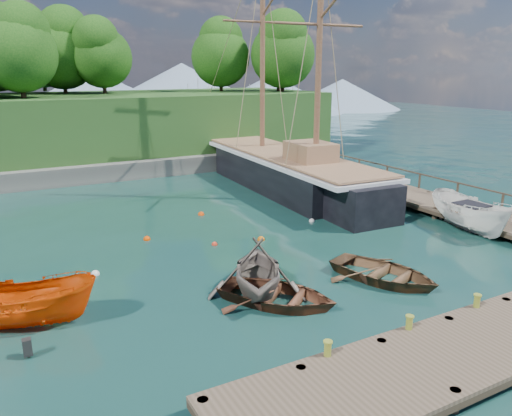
# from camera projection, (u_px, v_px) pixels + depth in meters

# --- Properties ---
(ground) EXTENTS (160.00, 160.00, 0.00)m
(ground) POSITION_uv_depth(u_px,v_px,m) (332.00, 280.00, 19.86)
(ground) COLOR #143D30
(ground) RESTS_ON ground
(dock_east) EXTENTS (3.20, 24.00, 1.10)m
(dock_east) POSITION_uv_depth(u_px,v_px,m) (413.00, 197.00, 30.95)
(dock_east) COLOR #4F4132
(dock_east) RESTS_ON ground
(bollard_0) EXTENTS (0.26, 0.26, 0.45)m
(bollard_0) POSITION_uv_depth(u_px,v_px,m) (327.00, 375.00, 13.71)
(bollard_0) COLOR olive
(bollard_0) RESTS_ON ground
(bollard_1) EXTENTS (0.26, 0.26, 0.45)m
(bollard_1) POSITION_uv_depth(u_px,v_px,m) (407.00, 347.00, 15.09)
(bollard_1) COLOR olive
(bollard_1) RESTS_ON ground
(bollard_2) EXTENTS (0.26, 0.26, 0.45)m
(bollard_2) POSITION_uv_depth(u_px,v_px,m) (474.00, 323.00, 16.47)
(bollard_2) COLOR olive
(bollard_2) RESTS_ON ground
(rowboat_0) EXTENTS (5.11, 5.32, 0.90)m
(rowboat_0) POSITION_uv_depth(u_px,v_px,m) (277.00, 304.00, 17.86)
(rowboat_0) COLOR brown
(rowboat_0) RESTS_ON ground
(rowboat_1) EXTENTS (5.27, 5.51, 2.26)m
(rowboat_1) POSITION_uv_depth(u_px,v_px,m) (257.00, 294.00, 18.60)
(rowboat_1) COLOR #6C6158
(rowboat_1) RESTS_ON ground
(rowboat_2) EXTENTS (4.48, 5.22, 0.91)m
(rowboat_2) POSITION_uv_depth(u_px,v_px,m) (383.00, 281.00, 19.78)
(rowboat_2) COLOR brown
(rowboat_2) RESTS_ON ground
(motorboat_orange) EXTENTS (4.98, 3.21, 1.80)m
(motorboat_orange) POSITION_uv_depth(u_px,v_px,m) (26.00, 327.00, 16.26)
(motorboat_orange) COLOR #E64A06
(motorboat_orange) RESTS_ON ground
(cabin_boat_white) EXTENTS (2.99, 5.66, 2.08)m
(cabin_boat_white) POSITION_uv_depth(u_px,v_px,m) (468.00, 231.00, 25.84)
(cabin_boat_white) COLOR white
(cabin_boat_white) RESTS_ON ground
(schooner) EXTENTS (5.72, 26.55, 19.27)m
(schooner) POSITION_uv_depth(u_px,v_px,m) (286.00, 174.00, 34.58)
(schooner) COLOR black
(schooner) RESTS_ON ground
(mooring_buoy_0) EXTENTS (0.35, 0.35, 0.35)m
(mooring_buoy_0) POSITION_uv_depth(u_px,v_px,m) (95.00, 275.00, 20.35)
(mooring_buoy_0) COLOR silver
(mooring_buoy_0) RESTS_ON ground
(mooring_buoy_1) EXTENTS (0.28, 0.28, 0.28)m
(mooring_buoy_1) POSITION_uv_depth(u_px,v_px,m) (215.00, 245.00, 23.78)
(mooring_buoy_1) COLOR red
(mooring_buoy_1) RESTS_ON ground
(mooring_buoy_2) EXTENTS (0.37, 0.37, 0.37)m
(mooring_buoy_2) POSITION_uv_depth(u_px,v_px,m) (261.00, 240.00, 24.44)
(mooring_buoy_2) COLOR orange
(mooring_buoy_2) RESTS_ON ground
(mooring_buoy_3) EXTENTS (0.32, 0.32, 0.32)m
(mooring_buoy_3) POSITION_uv_depth(u_px,v_px,m) (312.00, 222.00, 27.39)
(mooring_buoy_3) COLOR silver
(mooring_buoy_3) RESTS_ON ground
(mooring_buoy_4) EXTENTS (0.35, 0.35, 0.35)m
(mooring_buoy_4) POSITION_uv_depth(u_px,v_px,m) (147.00, 240.00, 24.50)
(mooring_buoy_4) COLOR #DC3F00
(mooring_buoy_4) RESTS_ON ground
(mooring_buoy_5) EXTENTS (0.36, 0.36, 0.36)m
(mooring_buoy_5) POSITION_uv_depth(u_px,v_px,m) (201.00, 215.00, 28.65)
(mooring_buoy_5) COLOR #E73F04
(mooring_buoy_5) RESTS_ON ground
(distant_ridge) EXTENTS (117.00, 40.00, 10.00)m
(distant_ridge) POSITION_uv_depth(u_px,v_px,m) (90.00, 93.00, 79.86)
(distant_ridge) COLOR #728CA5
(distant_ridge) RESTS_ON ground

